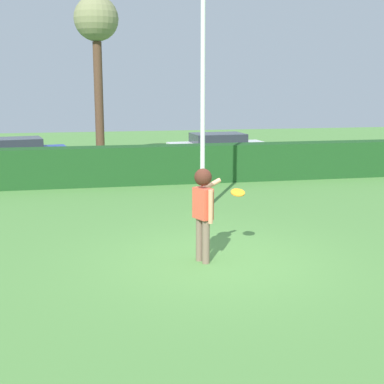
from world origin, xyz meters
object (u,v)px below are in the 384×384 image
person (203,204)px  parked_car_white (218,146)px  lamppost (203,62)px  frisbee (238,193)px  birch_tree (96,27)px  parked_car_blue (13,153)px

person → parked_car_white: size_ratio=0.41×
lamppost → parked_car_white: size_ratio=1.64×
person → frisbee: 0.89m
person → birch_tree: bearing=95.8°
frisbee → parked_car_blue: frisbee is taller
parked_car_blue → parked_car_white: bearing=3.2°
parked_car_blue → birch_tree: 6.08m
parked_car_blue → frisbee: bearing=-65.2°
parked_car_blue → parked_car_white: (8.43, 0.48, 0.00)m
person → birch_tree: birch_tree is taller
person → parked_car_blue: bearing=111.0°
parked_car_blue → person: bearing=-69.0°
lamppost → person: bearing=-102.5°
parked_car_blue → birch_tree: (3.44, 1.04, 4.90)m
lamppost → birch_tree: lamppost is taller
frisbee → parked_car_blue: size_ratio=0.06×
person → parked_car_white: (3.61, 13.01, -0.44)m
frisbee → parked_car_white: size_ratio=0.06×
birch_tree → frisbee: bearing=-80.7°
person → frisbee: bearing=28.1°
parked_car_white → lamppost: bearing=-106.8°
parked_car_blue → lamppost: bearing=-56.4°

